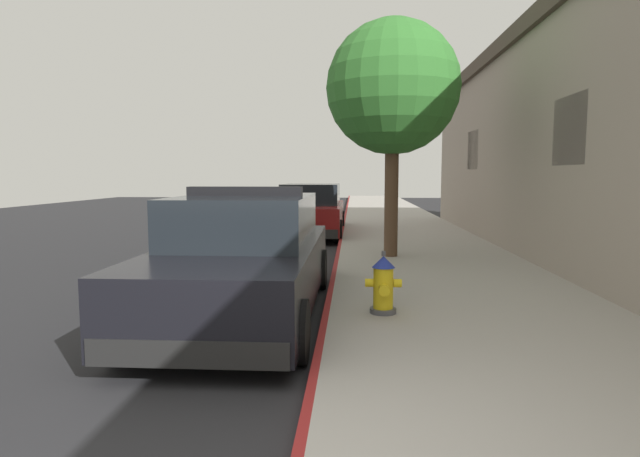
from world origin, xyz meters
TOP-DOWN VIEW (x-y plane):
  - ground_plane at (-4.15, 10.00)m, footprint 30.12×60.00m
  - sidewalk_pavement at (1.85, 10.00)m, footprint 3.69×60.00m
  - curb_painted_edge at (-0.04, 10.00)m, footprint 0.08×60.00m
  - police_cruiser at (-1.12, 4.03)m, footprint 1.94×4.84m
  - parked_car_silver_ahead at (-0.98, 13.16)m, footprint 1.94×4.84m
  - fire_hydrant at (0.65, 3.65)m, footprint 0.44×0.40m
  - street_tree at (1.06, 8.21)m, footprint 2.68×2.68m

SIDE VIEW (x-z plane):
  - ground_plane at x=-4.15m, z-range -0.20..0.00m
  - sidewalk_pavement at x=1.85m, z-range 0.00..0.16m
  - curb_painted_edge at x=-0.04m, z-range 0.00..0.16m
  - fire_hydrant at x=0.65m, z-range 0.13..0.89m
  - parked_car_silver_ahead at x=-0.98m, z-range -0.04..1.52m
  - police_cruiser at x=-1.12m, z-range -0.10..1.58m
  - street_tree at x=1.06m, z-range 1.18..5.94m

